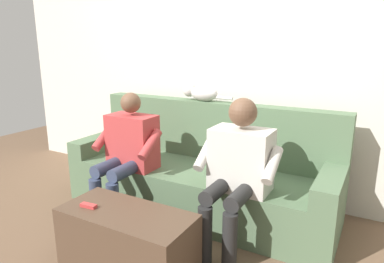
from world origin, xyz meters
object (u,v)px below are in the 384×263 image
(person_left_seated, at_px, (238,166))
(cat_on_backrest, at_px, (201,93))
(coffee_table, at_px, (127,241))
(couch, at_px, (201,175))
(person_right_seated, at_px, (127,149))
(remote_red, at_px, (89,206))

(person_left_seated, height_order, cat_on_backrest, cat_on_backrest)
(coffee_table, relative_size, person_left_seated, 0.81)
(couch, distance_m, person_right_seated, 0.70)
(person_left_seated, bearing_deg, remote_red, 43.59)
(cat_on_backrest, bearing_deg, person_left_seated, 135.20)
(person_left_seated, xyz_separation_m, person_right_seated, (0.99, 0.02, -0.02))
(couch, xyz_separation_m, coffee_table, (0.00, 1.03, -0.11))
(coffee_table, bearing_deg, cat_on_backrest, -83.76)
(coffee_table, xyz_separation_m, cat_on_backrest, (0.14, -1.27, 0.81))
(person_left_seated, height_order, person_right_seated, person_left_seated)
(couch, bearing_deg, person_left_seated, 142.12)
(couch, bearing_deg, remote_red, 76.94)
(coffee_table, distance_m, cat_on_backrest, 1.51)
(person_left_seated, distance_m, cat_on_backrest, 0.98)
(coffee_table, bearing_deg, person_right_seated, -51.61)
(coffee_table, xyz_separation_m, person_left_seated, (-0.49, -0.64, 0.40))
(cat_on_backrest, height_order, remote_red, cat_on_backrest)
(couch, height_order, cat_on_backrest, cat_on_backrest)
(coffee_table, bearing_deg, remote_red, 15.24)
(person_right_seated, bearing_deg, couch, -140.73)
(couch, height_order, coffee_table, couch)
(person_right_seated, distance_m, remote_red, 0.75)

